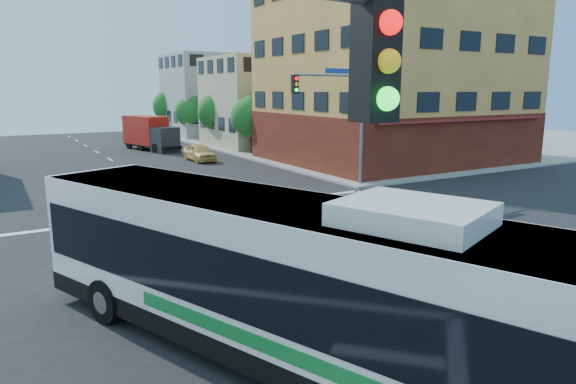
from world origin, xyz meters
TOP-DOWN VIEW (x-y plane):
  - ground at (0.00, 0.00)m, footprint 120.00×120.00m
  - sidewalk_ne at (35.00, 35.00)m, footprint 50.00×50.00m
  - corner_building_ne at (19.99, 18.48)m, footprint 18.10×15.44m
  - building_east_near at (16.98, 33.98)m, footprint 12.06×10.06m
  - building_east_far at (16.98, 47.98)m, footprint 12.06×10.06m
  - signal_mast_ne at (9.08, 10.62)m, footprint 7.91×1.13m
  - street_tree_a at (11.90, 27.92)m, footprint 3.60×3.60m
  - street_tree_b at (11.90, 35.92)m, footprint 3.80×3.80m
  - street_tree_c at (11.90, 43.92)m, footprint 3.40×3.40m
  - street_tree_d at (11.90, 51.92)m, footprint 4.00×4.00m
  - transit_bus at (-3.69, -4.34)m, footprint 7.58×13.46m
  - box_truck at (4.83, 35.73)m, footprint 3.88×7.52m
  - parked_car at (6.22, 26.23)m, footprint 1.69×4.15m

SIDE VIEW (x-z plane):
  - ground at x=0.00m, z-range 0.00..0.00m
  - sidewalk_ne at x=35.00m, z-range 0.00..0.15m
  - parked_car at x=6.22m, z-range 0.00..1.41m
  - box_truck at x=4.83m, z-range -0.05..3.20m
  - transit_bus at x=-3.69m, z-range -0.04..3.91m
  - street_tree_c at x=11.90m, z-range 0.82..6.11m
  - street_tree_a at x=11.90m, z-range 0.83..6.35m
  - street_tree_b at x=11.90m, z-range 0.85..6.65m
  - street_tree_d at x=11.90m, z-range 0.87..6.90m
  - building_east_near at x=16.98m, z-range 0.01..9.01m
  - signal_mast_ne at x=9.08m, z-range 0.95..9.02m
  - building_east_far at x=16.98m, z-range 0.01..10.01m
  - corner_building_ne at x=19.99m, z-range -1.11..12.89m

